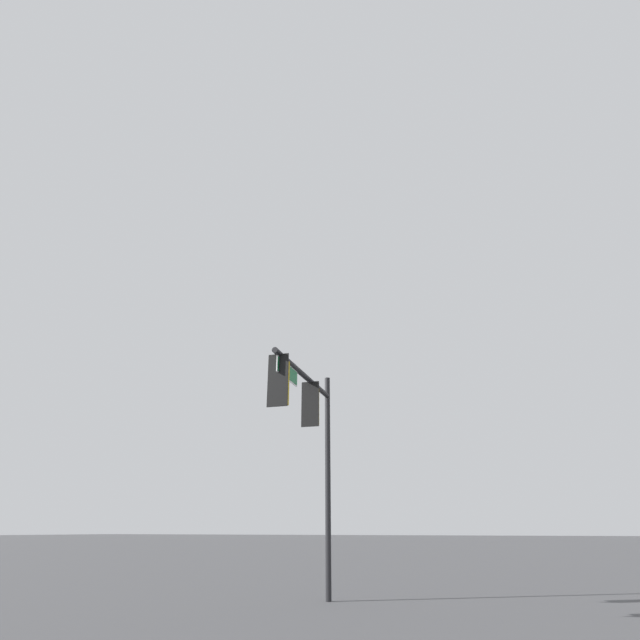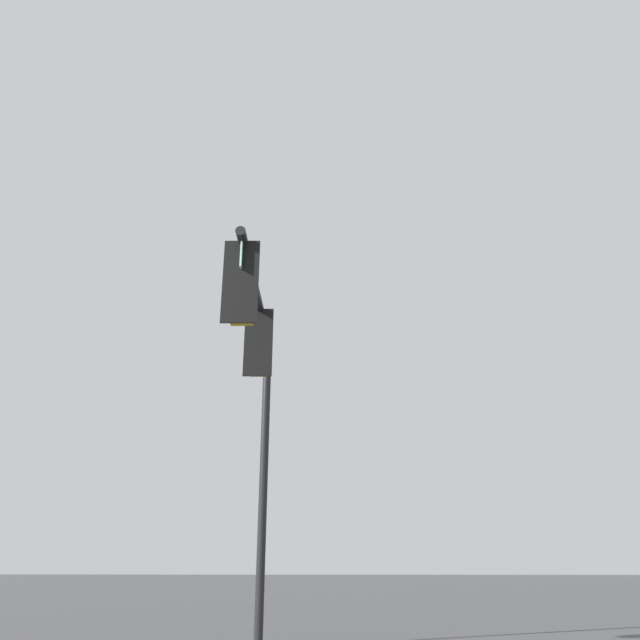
% 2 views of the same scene
% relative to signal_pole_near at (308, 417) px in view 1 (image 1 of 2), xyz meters
% --- Properties ---
extents(signal_pole_near, '(4.75, 0.82, 6.44)m').
position_rel_signal_pole_near_xyz_m(signal_pole_near, '(0.00, 0.00, 0.00)').
color(signal_pole_near, black).
rests_on(signal_pole_near, ground_plane).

